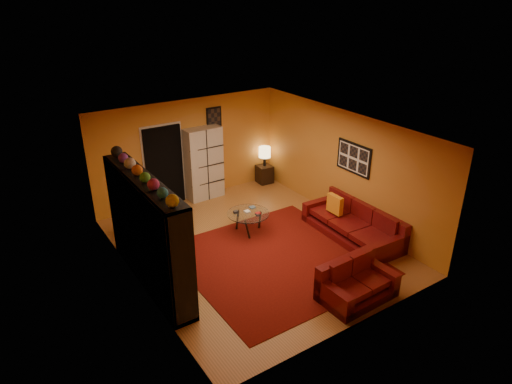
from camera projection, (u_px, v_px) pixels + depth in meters
floor at (253, 246)px, 9.79m from camera, size 6.00×6.00×0.00m
ceiling at (253, 129)px, 8.71m from camera, size 6.00×6.00×0.00m
wall_back at (189, 150)px, 11.53m from camera, size 6.00×0.00×6.00m
wall_front at (360, 259)px, 6.97m from camera, size 6.00×0.00×6.00m
wall_left at (134, 223)px, 8.00m from camera, size 0.00×6.00×6.00m
wall_right at (344, 166)px, 10.50m from camera, size 0.00×6.00×6.00m
rug at (276, 259)px, 9.30m from camera, size 3.60×3.60×0.01m
doorway at (164, 167)px, 11.26m from camera, size 0.95×0.10×2.04m
wall_art_right at (354, 158)px, 10.14m from camera, size 0.03×1.00×0.70m
wall_art_back at (214, 117)px, 11.58m from camera, size 0.42×0.03×0.52m
entertainment_unit at (148, 232)px, 8.21m from camera, size 0.45×3.00×2.10m
tv at (150, 233)px, 8.28m from camera, size 1.01×0.13×0.58m
sofa at (355, 224)px, 10.10m from camera, size 1.07×2.42×0.85m
loveseat at (354, 282)px, 8.11m from camera, size 1.37×0.85×0.85m
throw_pillow at (335, 204)px, 10.22m from camera, size 0.12×0.42×0.42m
coffee_table at (248, 215)px, 10.17m from camera, size 0.95×0.95×0.47m
storage_cabinet at (204, 163)px, 11.68m from camera, size 0.96×0.45×1.88m
bowl_chair at (136, 223)px, 10.17m from camera, size 0.63×0.63×0.52m
side_table at (264, 174)px, 12.85m from camera, size 0.43×0.43×0.50m
table_lamp at (265, 153)px, 12.59m from camera, size 0.33×0.33×0.55m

